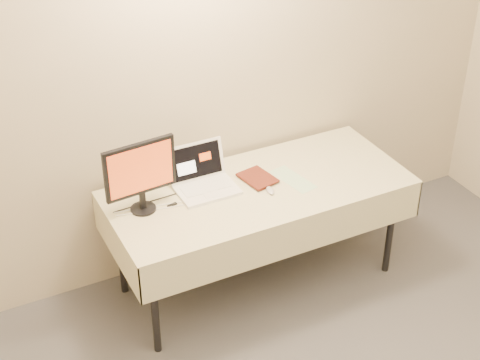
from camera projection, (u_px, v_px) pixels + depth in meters
name	position (u px, v px, depth m)	size (l,w,h in m)	color
back_wall	(225.00, 67.00, 4.49)	(4.00, 0.10, 2.70)	beige
table	(259.00, 195.00, 4.51)	(1.86, 0.81, 0.74)	black
laptop	(203.00, 178.00, 4.44)	(0.36, 0.32, 0.24)	white
monitor	(140.00, 172.00, 4.13)	(0.43, 0.16, 0.44)	black
book	(247.00, 168.00, 4.43)	(0.17, 0.02, 0.23)	maroon
alarm_clock	(196.00, 171.00, 4.58)	(0.13, 0.08, 0.05)	black
clicker	(270.00, 190.00, 4.42)	(0.04, 0.09, 0.02)	silver
paper_form	(293.00, 179.00, 4.54)	(0.13, 0.32, 0.00)	#B0D9AD
usb_dongle	(172.00, 205.00, 4.30)	(0.06, 0.02, 0.01)	black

